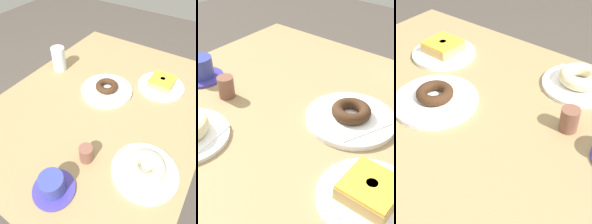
{
  "view_description": "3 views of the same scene",
  "coord_description": "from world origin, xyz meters",
  "views": [
    {
      "loc": [
        0.54,
        0.32,
        1.3
      ],
      "look_at": [
        0.1,
        0.04,
        0.75
      ],
      "focal_mm": 32.07,
      "sensor_mm": 36.0,
      "label": 1
    },
    {
      "loc": [
        -0.37,
        0.57,
        1.21
      ],
      "look_at": [
        0.05,
        0.06,
        0.73
      ],
      "focal_mm": 51.72,
      "sensor_mm": 36.0,
      "label": 2
    },
    {
      "loc": [
        0.47,
        -0.46,
        1.23
      ],
      "look_at": [
        0.11,
        0.01,
        0.74
      ],
      "focal_mm": 50.04,
      "sensor_mm": 36.0,
      "label": 3
    }
  ],
  "objects": [
    {
      "name": "napkin_glazed_square",
      "position": [
        -0.23,
        0.17,
        0.72
      ],
      "size": [
        0.17,
        0.17,
        0.0
      ],
      "primitive_type": "cube",
      "rotation": [
        0.0,
        0.0,
        0.19
      ],
      "color": "white",
      "rests_on": "plate_glazed_square"
    },
    {
      "name": "plate_chocolate_ring",
      "position": [
        -0.06,
        -0.03,
        0.71
      ],
      "size": [
        0.23,
        0.23,
        0.01
      ],
      "primitive_type": "cylinder",
      "color": "white",
      "rests_on": "table"
    },
    {
      "name": "napkin_chocolate_ring",
      "position": [
        -0.06,
        -0.03,
        0.72
      ],
      "size": [
        0.2,
        0.2,
        0.0
      ],
      "primitive_type": "cube",
      "rotation": [
        0.0,
        0.0,
        -0.4
      ],
      "color": "white",
      "rests_on": "plate_chocolate_ring"
    },
    {
      "name": "napkin_sugar_ring",
      "position": [
        0.21,
        0.28,
        0.72
      ],
      "size": [
        0.18,
        0.18,
        0.0
      ],
      "primitive_type": "cube",
      "rotation": [
        0.0,
        0.0,
        0.19
      ],
      "color": "white",
      "rests_on": "plate_sugar_ring"
    },
    {
      "name": "donut_chocolate_ring",
      "position": [
        -0.06,
        -0.03,
        0.74
      ],
      "size": [
        0.1,
        0.1,
        0.03
      ],
      "primitive_type": "torus",
      "color": "#3B2314",
      "rests_on": "napkin_chocolate_ring"
    },
    {
      "name": "plate_sugar_ring",
      "position": [
        0.21,
        0.28,
        0.71
      ],
      "size": [
        0.21,
        0.21,
        0.01
      ],
      "primitive_type": "cylinder",
      "color": "white",
      "rests_on": "table"
    },
    {
      "name": "table",
      "position": [
        0.0,
        0.0,
        0.64
      ],
      "size": [
        1.09,
        0.83,
        0.71
      ],
      "color": "#947950",
      "rests_on": "ground_plane"
    },
    {
      "name": "plate_glazed_square",
      "position": [
        -0.23,
        0.17,
        0.71
      ],
      "size": [
        0.21,
        0.21,
        0.01
      ],
      "primitive_type": "cylinder",
      "color": "white",
      "rests_on": "table"
    },
    {
      "name": "donut_sugar_ring",
      "position": [
        0.21,
        0.28,
        0.74
      ],
      "size": [
        0.12,
        0.12,
        0.04
      ],
      "primitive_type": "torus",
      "color": "beige",
      "rests_on": "napkin_sugar_ring"
    },
    {
      "name": "donut_glazed_square",
      "position": [
        -0.23,
        0.17,
        0.74
      ],
      "size": [
        0.1,
        0.1,
        0.04
      ],
      "color": "tan",
      "rests_on": "napkin_glazed_square"
    },
    {
      "name": "sugar_jar",
      "position": [
        0.27,
        0.1,
        0.74
      ],
      "size": [
        0.05,
        0.05,
        0.06
      ],
      "primitive_type": "cylinder",
      "color": "brown",
      "rests_on": "table"
    }
  ]
}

